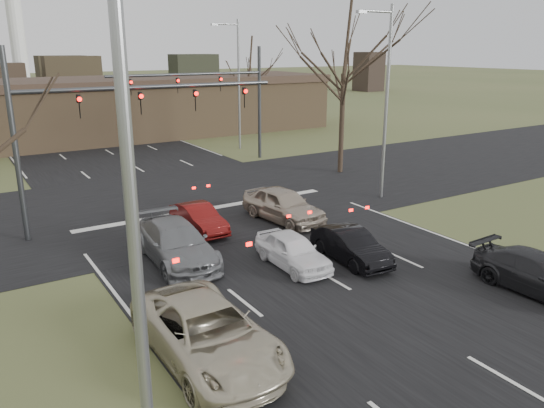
{
  "coord_description": "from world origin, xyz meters",
  "views": [
    {
      "loc": [
        -10.95,
        -10.57,
        7.9
      ],
      "look_at": [
        -0.36,
        6.34,
        2.0
      ],
      "focal_mm": 35.0,
      "sensor_mm": 36.0,
      "label": 1
    }
  ],
  "objects_px": {
    "car_silver_suv": "(207,333)",
    "car_silver_ahead": "(283,205)",
    "car_charcoal_sedan": "(540,274)",
    "car_grey_ahead": "(176,243)",
    "streetlight_left": "(146,228)",
    "car_white_sedan": "(293,250)",
    "car_black_hatch": "(351,246)",
    "streetlight_right_near": "(384,94)",
    "mast_arm_far": "(225,91)",
    "car_red_ahead": "(199,218)",
    "mast_arm_near": "(95,116)",
    "streetlight_right_far": "(237,78)",
    "building": "(107,108)"
  },
  "relations": [
    {
      "from": "car_charcoal_sedan",
      "to": "car_grey_ahead",
      "type": "height_order",
      "value": "car_grey_ahead"
    },
    {
      "from": "streetlight_right_far",
      "to": "car_white_sedan",
      "type": "xyz_separation_m",
      "value": [
        -9.82,
        -22.34,
        -4.95
      ]
    },
    {
      "from": "car_black_hatch",
      "to": "streetlight_right_near",
      "type": "bearing_deg",
      "value": 45.04
    },
    {
      "from": "streetlight_left",
      "to": "streetlight_right_near",
      "type": "relative_size",
      "value": 1.0
    },
    {
      "from": "building",
      "to": "mast_arm_near",
      "type": "xyz_separation_m",
      "value": [
        -7.23,
        -25.0,
        2.41
      ]
    },
    {
      "from": "mast_arm_near",
      "to": "car_black_hatch",
      "type": "xyz_separation_m",
      "value": [
        6.9,
        -9.1,
        -4.44
      ]
    },
    {
      "from": "streetlight_left",
      "to": "car_charcoal_sedan",
      "type": "distance_m",
      "value": 15.09
    },
    {
      "from": "streetlight_right_near",
      "to": "streetlight_right_far",
      "type": "xyz_separation_m",
      "value": [
        0.5,
        17.0,
        0.0
      ]
    },
    {
      "from": "mast_arm_near",
      "to": "streetlight_right_far",
      "type": "bearing_deg",
      "value": 43.89
    },
    {
      "from": "building",
      "to": "car_grey_ahead",
      "type": "distance_m",
      "value": 31.25
    },
    {
      "from": "car_charcoal_sedan",
      "to": "streetlight_left",
      "type": "bearing_deg",
      "value": -172.57
    },
    {
      "from": "car_black_hatch",
      "to": "car_red_ahead",
      "type": "relative_size",
      "value": 1.03
    },
    {
      "from": "car_silver_suv",
      "to": "car_silver_ahead",
      "type": "relative_size",
      "value": 1.19
    },
    {
      "from": "streetlight_right_far",
      "to": "car_red_ahead",
      "type": "xyz_separation_m",
      "value": [
        -11.14,
        -16.84,
        -4.98
      ]
    },
    {
      "from": "car_silver_suv",
      "to": "car_black_hatch",
      "type": "xyz_separation_m",
      "value": [
        7.54,
        3.17,
        -0.14
      ]
    },
    {
      "from": "car_silver_ahead",
      "to": "building",
      "type": "bearing_deg",
      "value": 84.12
    },
    {
      "from": "streetlight_right_near",
      "to": "car_charcoal_sedan",
      "type": "distance_m",
      "value": 13.05
    },
    {
      "from": "car_silver_suv",
      "to": "car_grey_ahead",
      "type": "bearing_deg",
      "value": 73.54
    },
    {
      "from": "streetlight_right_near",
      "to": "car_black_hatch",
      "type": "height_order",
      "value": "streetlight_right_near"
    },
    {
      "from": "car_red_ahead",
      "to": "building",
      "type": "bearing_deg",
      "value": 80.67
    },
    {
      "from": "car_black_hatch",
      "to": "car_silver_ahead",
      "type": "relative_size",
      "value": 0.82
    },
    {
      "from": "car_grey_ahead",
      "to": "streetlight_left",
      "type": "bearing_deg",
      "value": -109.74
    },
    {
      "from": "car_charcoal_sedan",
      "to": "car_grey_ahead",
      "type": "distance_m",
      "value": 12.85
    },
    {
      "from": "car_white_sedan",
      "to": "car_charcoal_sedan",
      "type": "distance_m",
      "value": 8.45
    },
    {
      "from": "car_white_sedan",
      "to": "car_black_hatch",
      "type": "bearing_deg",
      "value": -17.63
    },
    {
      "from": "car_charcoal_sedan",
      "to": "car_silver_ahead",
      "type": "relative_size",
      "value": 0.98
    },
    {
      "from": "streetlight_left",
      "to": "car_silver_ahead",
      "type": "height_order",
      "value": "streetlight_left"
    },
    {
      "from": "mast_arm_far",
      "to": "car_silver_suv",
      "type": "distance_m",
      "value": 25.68
    },
    {
      "from": "mast_arm_near",
      "to": "streetlight_right_near",
      "type": "xyz_separation_m",
      "value": [
        14.05,
        -3.0,
        0.51
      ]
    },
    {
      "from": "streetlight_right_far",
      "to": "car_red_ahead",
      "type": "bearing_deg",
      "value": -123.5
    },
    {
      "from": "car_silver_suv",
      "to": "car_grey_ahead",
      "type": "height_order",
      "value": "car_silver_suv"
    },
    {
      "from": "streetlight_right_near",
      "to": "car_black_hatch",
      "type": "xyz_separation_m",
      "value": [
        -7.15,
        -6.1,
        -4.96
      ]
    },
    {
      "from": "car_black_hatch",
      "to": "car_silver_ahead",
      "type": "height_order",
      "value": "car_silver_ahead"
    },
    {
      "from": "car_silver_ahead",
      "to": "car_charcoal_sedan",
      "type": "bearing_deg",
      "value": -80.73
    },
    {
      "from": "mast_arm_near",
      "to": "car_red_ahead",
      "type": "xyz_separation_m",
      "value": [
        3.41,
        -2.84,
        -4.46
      ]
    },
    {
      "from": "mast_arm_far",
      "to": "car_black_hatch",
      "type": "relative_size",
      "value": 2.91
    },
    {
      "from": "car_grey_ahead",
      "to": "streetlight_right_near",
      "type": "bearing_deg",
      "value": 14.69
    },
    {
      "from": "streetlight_right_near",
      "to": "car_red_ahead",
      "type": "distance_m",
      "value": 11.75
    },
    {
      "from": "car_white_sedan",
      "to": "streetlight_left",
      "type": "bearing_deg",
      "value": -132.2
    },
    {
      "from": "mast_arm_near",
      "to": "car_grey_ahead",
      "type": "bearing_deg",
      "value": -77.63
    },
    {
      "from": "mast_arm_far",
      "to": "car_silver_ahead",
      "type": "bearing_deg",
      "value": -106.37
    },
    {
      "from": "building",
      "to": "car_grey_ahead",
      "type": "bearing_deg",
      "value": -101.09
    },
    {
      "from": "car_black_hatch",
      "to": "car_silver_suv",
      "type": "bearing_deg",
      "value": -152.61
    },
    {
      "from": "car_white_sedan",
      "to": "car_black_hatch",
      "type": "xyz_separation_m",
      "value": [
        2.17,
        -0.76,
        -0.01
      ]
    },
    {
      "from": "streetlight_right_near",
      "to": "mast_arm_near",
      "type": "bearing_deg",
      "value": 167.95
    },
    {
      "from": "car_charcoal_sedan",
      "to": "car_silver_suv",
      "type": "bearing_deg",
      "value": 165.95
    },
    {
      "from": "car_silver_suv",
      "to": "car_silver_ahead",
      "type": "xyz_separation_m",
      "value": [
        8.06,
        8.67,
        0.02
      ]
    },
    {
      "from": "streetlight_right_near",
      "to": "car_silver_suv",
      "type": "bearing_deg",
      "value": -147.74
    },
    {
      "from": "car_white_sedan",
      "to": "car_silver_ahead",
      "type": "bearing_deg",
      "value": 62.06
    },
    {
      "from": "car_red_ahead",
      "to": "car_silver_ahead",
      "type": "relative_size",
      "value": 0.79
    }
  ]
}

